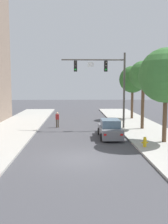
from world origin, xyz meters
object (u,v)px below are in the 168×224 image
at_px(car_lead_grey, 110,129).
at_px(traffic_signal_mast, 107,76).
at_px(street_tree_nearest, 166,76).
at_px(street_tree_second, 143,76).
at_px(pedestrian_crossing_road, 57,119).
at_px(fire_hydrant, 145,142).
at_px(street_tree_third, 133,80).

bearing_deg(car_lead_grey, traffic_signal_mast, 87.38).
distance_m(car_lead_grey, street_tree_nearest, 6.32).
height_order(car_lead_grey, street_tree_second, street_tree_second).
distance_m(car_lead_grey, pedestrian_crossing_road, 7.22).
relative_size(car_lead_grey, fire_hydrant, 5.91).
height_order(street_tree_nearest, street_tree_third, street_tree_nearest).
relative_size(pedestrian_crossing_road, street_tree_nearest, 0.23).
distance_m(street_tree_nearest, street_tree_second, 5.90).
xyz_separation_m(street_tree_second, street_tree_third, (0.70, 7.60, -0.23)).
distance_m(car_lead_grey, street_tree_second, 7.00).
relative_size(car_lead_grey, pedestrian_crossing_road, 2.59).
distance_m(traffic_signal_mast, street_tree_third, 8.35).
xyz_separation_m(fire_hydrant, street_tree_second, (1.80, 7.38, 4.88)).
relative_size(street_tree_second, street_tree_third, 0.99).
bearing_deg(street_tree_nearest, traffic_signal_mast, 120.18).
relative_size(traffic_signal_mast, fire_hydrant, 10.42).
distance_m(pedestrian_crossing_road, street_tree_nearest, 12.33).
bearing_deg(traffic_signal_mast, street_tree_second, -6.70).
xyz_separation_m(pedestrian_crossing_road, street_tree_third, (9.29, 5.86, 4.25)).
xyz_separation_m(traffic_signal_mast, car_lead_grey, (-0.18, -4.04, -4.61)).
height_order(traffic_signal_mast, street_tree_third, traffic_signal_mast).
height_order(traffic_signal_mast, pedestrian_crossing_road, traffic_signal_mast).
bearing_deg(fire_hydrant, street_tree_nearest, 37.92).
bearing_deg(fire_hydrant, pedestrian_crossing_road, 126.67).
height_order(traffic_signal_mast, street_tree_second, traffic_signal_mast).
height_order(car_lead_grey, pedestrian_crossing_road, pedestrian_crossing_road).
bearing_deg(pedestrian_crossing_road, street_tree_third, 32.27).
relative_size(fire_hydrant, street_tree_nearest, 0.10).
height_order(traffic_signal_mast, car_lead_grey, traffic_signal_mast).
height_order(fire_hydrant, street_tree_second, street_tree_second).
relative_size(car_lead_grey, street_tree_third, 0.63).
distance_m(traffic_signal_mast, car_lead_grey, 6.13).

